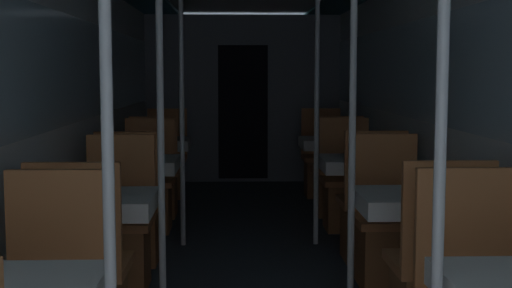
% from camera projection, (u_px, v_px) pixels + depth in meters
% --- Properties ---
extents(wall_left, '(0.05, 10.12, 2.16)m').
position_uv_depth(wall_left, '(70.00, 113.00, 4.99)').
color(wall_left, silver).
rests_on(wall_left, ground_plane).
extents(wall_right, '(0.05, 10.12, 2.16)m').
position_uv_depth(wall_right, '(431.00, 113.00, 5.07)').
color(wall_right, silver).
rests_on(wall_right, ground_plane).
extents(bulkhead_far, '(2.50, 0.09, 2.16)m').
position_uv_depth(bulkhead_far, '(243.00, 99.00, 9.23)').
color(bulkhead_far, slate).
rests_on(bulkhead_far, ground_plane).
extents(support_pole_left_0, '(0.04, 0.04, 2.16)m').
position_uv_depth(support_pole_left_0, '(108.00, 177.00, 2.34)').
color(support_pole_left_0, silver).
rests_on(support_pole_left_0, ground_plane).
extents(dining_table_left_1, '(0.61, 0.61, 0.72)m').
position_uv_depth(dining_table_left_1, '(102.00, 211.00, 4.09)').
color(dining_table_left_1, '#4C4C51').
rests_on(dining_table_left_1, ground_plane).
extents(chair_left_far_1, '(0.45, 0.45, 1.00)m').
position_uv_depth(chair_left_far_1, '(118.00, 243.00, 4.68)').
color(chair_left_far_1, '#9C5B31').
rests_on(chair_left_far_1, ground_plane).
extents(support_pole_left_1, '(0.04, 0.04, 2.16)m').
position_uv_depth(support_pole_left_1, '(161.00, 133.00, 4.06)').
color(support_pole_left_1, silver).
rests_on(support_pole_left_1, ground_plane).
extents(dining_table_left_2, '(0.61, 0.61, 0.72)m').
position_uv_depth(dining_table_left_2, '(140.00, 170.00, 5.81)').
color(dining_table_left_2, '#4C4C51').
rests_on(dining_table_left_2, ground_plane).
extents(chair_left_near_2, '(0.45, 0.45, 1.00)m').
position_uv_depth(chair_left_near_2, '(131.00, 223.00, 5.29)').
color(chair_left_near_2, '#9C5B31').
rests_on(chair_left_near_2, ground_plane).
extents(chair_left_far_2, '(0.45, 0.45, 1.00)m').
position_uv_depth(chair_left_far_2, '(149.00, 197.00, 6.40)').
color(chair_left_far_2, '#9C5B31').
rests_on(chair_left_far_2, ground_plane).
extents(support_pole_left_2, '(0.04, 0.04, 2.16)m').
position_uv_depth(support_pole_left_2, '(182.00, 115.00, 5.78)').
color(support_pole_left_2, silver).
rests_on(support_pole_left_2, ground_plane).
extents(dining_table_left_3, '(0.61, 0.61, 0.72)m').
position_uv_depth(dining_table_left_3, '(161.00, 148.00, 7.54)').
color(dining_table_left_3, '#4C4C51').
rests_on(dining_table_left_3, ground_plane).
extents(chair_left_near_3, '(0.45, 0.45, 1.00)m').
position_uv_depth(chair_left_near_3, '(156.00, 186.00, 7.01)').
color(chair_left_near_3, '#9C5B31').
rests_on(chair_left_near_3, ground_plane).
extents(chair_left_far_3, '(0.45, 0.45, 1.00)m').
position_uv_depth(chair_left_far_3, '(166.00, 171.00, 8.12)').
color(chair_left_far_3, '#9C5B31').
rests_on(chair_left_far_3, ground_plane).
extents(support_pole_right_0, '(0.04, 0.04, 2.16)m').
position_uv_depth(support_pole_right_0, '(440.00, 176.00, 2.37)').
color(support_pole_right_0, silver).
rests_on(support_pole_right_0, ground_plane).
extents(dining_table_right_1, '(0.61, 0.61, 0.72)m').
position_uv_depth(dining_table_right_1, '(410.00, 209.00, 4.15)').
color(dining_table_right_1, '#4C4C51').
rests_on(dining_table_right_1, ground_plane).
extents(chair_right_far_1, '(0.45, 0.45, 1.00)m').
position_uv_depth(chair_right_far_1, '(388.00, 241.00, 4.74)').
color(chair_right_far_1, '#9C5B31').
rests_on(chair_right_far_1, ground_plane).
extents(support_pole_right_1, '(0.04, 0.04, 2.16)m').
position_uv_depth(support_pole_right_1, '(352.00, 132.00, 4.10)').
color(support_pole_right_1, silver).
rests_on(support_pole_right_1, ground_plane).
extents(dining_table_right_2, '(0.61, 0.61, 0.72)m').
position_uv_depth(dining_table_right_2, '(358.00, 169.00, 5.87)').
color(dining_table_right_2, '#4C4C51').
rests_on(dining_table_right_2, ground_plane).
extents(chair_right_near_2, '(0.45, 0.45, 1.00)m').
position_uv_depth(chair_right_near_2, '(370.00, 222.00, 5.35)').
color(chair_right_near_2, '#9C5B31').
rests_on(chair_right_near_2, ground_plane).
extents(chair_right_far_2, '(0.45, 0.45, 1.00)m').
position_uv_depth(chair_right_far_2, '(346.00, 196.00, 6.46)').
color(chair_right_far_2, '#9C5B31').
rests_on(chair_right_far_2, ground_plane).
extents(support_pole_right_2, '(0.04, 0.04, 2.16)m').
position_uv_depth(support_pole_right_2, '(317.00, 114.00, 5.82)').
color(support_pole_right_2, silver).
rests_on(support_pole_right_2, ground_plane).
extents(dining_table_right_3, '(0.61, 0.61, 0.72)m').
position_uv_depth(dining_table_right_3, '(329.00, 147.00, 7.60)').
color(dining_table_right_3, '#4C4C51').
rests_on(dining_table_right_3, ground_plane).
extents(chair_right_near_3, '(0.45, 0.45, 1.00)m').
position_uv_depth(chair_right_near_3, '(336.00, 185.00, 7.07)').
color(chair_right_near_3, '#9C5B31').
rests_on(chair_right_near_3, ground_plane).
extents(chair_right_far_3, '(0.45, 0.45, 1.00)m').
position_uv_depth(chair_right_far_3, '(322.00, 170.00, 8.18)').
color(chair_right_far_3, '#9C5B31').
rests_on(chair_right_far_3, ground_plane).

